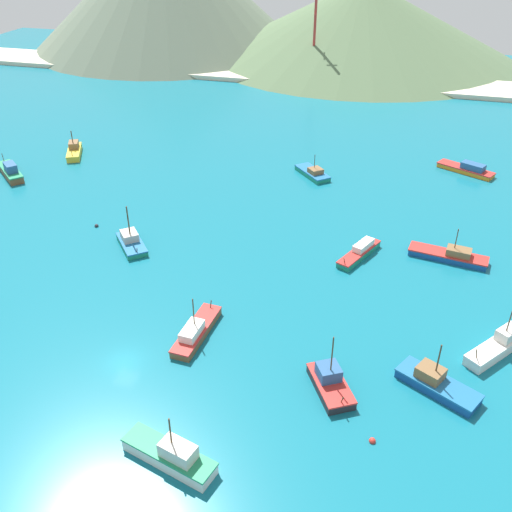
% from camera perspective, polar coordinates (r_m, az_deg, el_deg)
% --- Properties ---
extents(ground, '(260.00, 280.00, 0.50)m').
position_cam_1_polar(ground, '(88.23, -4.43, 2.17)').
color(ground, '#146B7F').
extents(fishing_boat_0, '(9.10, 6.84, 5.79)m').
position_cam_1_polar(fishing_boat_0, '(63.60, 17.64, -12.05)').
color(fishing_boat_0, '#14478C').
rests_on(fishing_boat_0, ground).
extents(fishing_boat_1, '(9.05, 8.31, 2.88)m').
position_cam_1_polar(fishing_boat_1, '(115.90, -23.40, 7.81)').
color(fishing_boat_1, brown).
rests_on(fishing_boat_1, ground).
extents(fishing_boat_2, '(10.68, 7.30, 2.08)m').
position_cam_1_polar(fishing_boat_2, '(115.39, 20.45, 8.20)').
color(fishing_boat_2, orange).
rests_on(fishing_boat_2, ground).
extents(fishing_boat_3, '(9.61, 4.90, 5.82)m').
position_cam_1_polar(fishing_boat_3, '(54.92, -8.52, -19.12)').
color(fishing_boat_3, silver).
rests_on(fishing_boat_3, ground).
extents(fishing_boat_4, '(11.24, 4.46, 5.08)m').
position_cam_1_polar(fishing_boat_4, '(85.50, 18.86, 0.08)').
color(fishing_boat_4, '#14478C').
rests_on(fishing_boat_4, ground).
extents(fishing_boat_6, '(7.06, 7.55, 6.56)m').
position_cam_1_polar(fishing_boat_6, '(86.03, -12.41, 1.40)').
color(fishing_boat_6, '#198466').
rests_on(fishing_boat_6, ground).
extents(fishing_boat_7, '(7.69, 8.03, 4.32)m').
position_cam_1_polar(fishing_boat_7, '(107.46, 5.73, 8.31)').
color(fishing_boat_7, '#198466').
rests_on(fishing_boat_7, ground).
extents(fishing_boat_8, '(3.14, 9.80, 5.55)m').
position_cam_1_polar(fishing_boat_8, '(67.47, -6.07, -7.50)').
color(fishing_boat_8, brown).
rests_on(fishing_boat_8, ground).
extents(fishing_boat_9, '(5.89, 8.55, 4.95)m').
position_cam_1_polar(fishing_boat_9, '(122.03, -17.77, 10.03)').
color(fishing_boat_9, gold).
rests_on(fishing_boat_9, ground).
extents(fishing_boat_10, '(8.18, 9.43, 5.49)m').
position_cam_1_polar(fishing_boat_10, '(70.67, 23.32, -8.15)').
color(fishing_boat_10, silver).
rests_on(fishing_boat_10, ground).
extents(fishing_boat_11, '(5.57, 9.22, 1.89)m').
position_cam_1_polar(fishing_boat_11, '(83.05, 10.38, 0.42)').
color(fishing_boat_11, '#198466').
rests_on(fishing_boat_11, ground).
extents(fishing_boat_12, '(6.05, 7.38, 6.87)m').
position_cam_1_polar(fishing_boat_12, '(61.18, 7.45, -12.46)').
color(fishing_boat_12, '#232328').
rests_on(fishing_boat_12, ground).
extents(buoy_0, '(0.64, 0.64, 0.64)m').
position_cam_1_polar(buoy_0, '(57.62, 11.58, -17.70)').
color(buoy_0, red).
rests_on(buoy_0, ground).
extents(buoy_1, '(0.63, 0.63, 0.63)m').
position_cam_1_polar(buoy_1, '(93.02, -15.70, 2.91)').
color(buoy_1, '#232328').
rests_on(buoy_1, ground).
extents(beach_strip, '(247.00, 16.73, 1.20)m').
position_cam_1_polar(beach_strip, '(171.52, 6.12, 17.33)').
color(beach_strip, beige).
rests_on(beach_strip, ground).
extents(hill_central, '(99.73, 99.73, 23.53)m').
position_cam_1_polar(hill_central, '(198.66, 10.54, 22.31)').
color(hill_central, '#56704C').
rests_on(hill_central, ground).
extents(radio_tower, '(2.78, 2.23, 27.83)m').
position_cam_1_polar(radio_tower, '(171.28, 5.93, 21.98)').
color(radio_tower, '#B7332D').
rests_on(radio_tower, ground).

